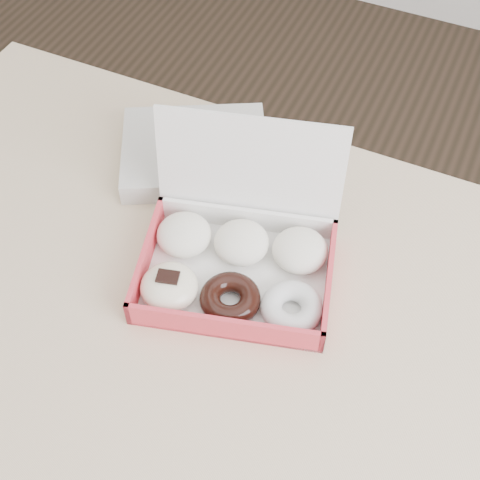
% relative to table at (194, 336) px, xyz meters
% --- Properties ---
extents(table, '(1.20, 0.80, 0.75)m').
position_rel_table_xyz_m(table, '(0.00, 0.00, 0.00)').
color(table, tan).
rests_on(table, ground).
extents(donut_box, '(0.32, 0.29, 0.20)m').
position_rel_table_xyz_m(donut_box, '(0.03, 0.08, 0.11)').
color(donut_box, white).
rests_on(donut_box, table).
extents(newspapers, '(0.29, 0.27, 0.04)m').
position_rel_table_xyz_m(newspapers, '(-0.13, 0.26, 0.10)').
color(newspapers, silver).
rests_on(newspapers, table).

